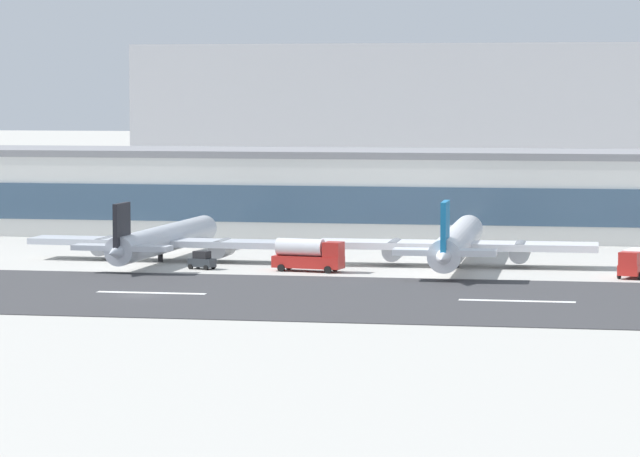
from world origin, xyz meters
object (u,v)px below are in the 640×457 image
service_fuel_truck_0 (308,255)px  airliner_blue_tail_gate_1 (456,244)px  airliner_black_tail_gate_0 (161,241)px  terminal_building (357,193)px  distant_hotel_block (446,115)px  service_baggage_tug_1 (202,261)px  service_box_truck_2 (635,262)px

service_fuel_truck_0 → airliner_blue_tail_gate_1: bearing=35.7°
airliner_black_tail_gate_0 → terminal_building: bearing=-21.0°
service_fuel_truck_0 → distant_hotel_block: bearing=101.2°
airliner_black_tail_gate_0 → distant_hotel_block: bearing=-2.6°
service_baggage_tug_1 → service_box_truck_2: 51.72m
service_box_truck_2 → service_baggage_tug_1: bearing=-74.1°
airliner_blue_tail_gate_1 → service_fuel_truck_0: airliner_blue_tail_gate_1 is taller
distant_hotel_block → service_baggage_tug_1: 192.82m
service_box_truck_2 → airliner_black_tail_gate_0: bearing=-81.8°
airliner_blue_tail_gate_1 → service_box_truck_2: bearing=-111.4°
distant_hotel_block → service_box_truck_2: size_ratio=22.26×
airliner_black_tail_gate_0 → airliner_blue_tail_gate_1: airliner_blue_tail_gate_1 is taller
airliner_black_tail_gate_0 → service_fuel_truck_0: size_ratio=4.57×
terminal_building → service_fuel_truck_0: (2.31, -50.71, -4.40)m
service_baggage_tug_1 → service_fuel_truck_0: bearing=18.6°
distant_hotel_block → service_box_truck_2: (42.96, -192.09, -14.28)m
airliner_blue_tail_gate_1 → service_fuel_truck_0: 18.83m
distant_hotel_block → airliner_blue_tail_gate_1: size_ratio=3.26×
terminal_building → distant_hotel_block: size_ratio=1.09×
distant_hotel_block → service_fuel_truck_0: distant_hotel_block is taller
airliner_blue_tail_gate_1 → service_box_truck_2: (21.55, -7.92, -1.13)m
airliner_blue_tail_gate_1 → service_baggage_tug_1: 31.23m
service_baggage_tug_1 → service_box_truck_2: (51.71, -0.06, 0.74)m
airliner_blue_tail_gate_1 → service_box_truck_2: 22.99m
distant_hotel_block → airliner_black_tail_gate_0: (-16.17, -184.02, -13.39)m
distant_hotel_block → airliner_black_tail_gate_0: 185.21m
service_box_truck_2 → distant_hotel_block: bearing=-151.4°
airliner_black_tail_gate_0 → service_box_truck_2: airliner_black_tail_gate_0 is taller
terminal_building → service_baggage_tug_1: terminal_building is taller
distant_hotel_block → service_fuel_truck_0: bearing=-88.7°
airliner_blue_tail_gate_1 → service_box_truck_2: airliner_blue_tail_gate_1 is taller
airliner_black_tail_gate_0 → airliner_blue_tail_gate_1: 37.58m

